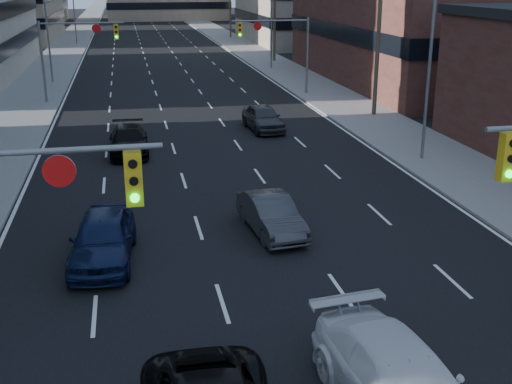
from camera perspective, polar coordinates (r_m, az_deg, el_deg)
The scene contains 17 objects.
road_surface at distance 134.75m, azimuth -9.99°, elevation 14.48°, with size 18.00×300.00×0.02m, color black.
sidewalk_left at distance 134.88m, azimuth -15.03°, elevation 14.18°, with size 5.00×300.00×0.15m, color slate.
sidewalk_right at distance 135.58m, azimuth -4.97°, elevation 14.74°, with size 5.00×300.00×0.15m, color slate.
storefront_right_mid at distance 61.39m, azimuth 16.33°, elevation 13.68°, with size 20.00×30.00×9.00m, color #472119.
signal_far_left at distance 49.73m, azimuth -15.89°, elevation 12.51°, with size 6.09×0.33×6.00m.
signal_far_right at distance 50.99m, azimuth 2.04°, elevation 13.31°, with size 6.09×0.33×6.00m.
utility_pole_block at distance 43.68m, azimuth 10.86°, elevation 14.07°, with size 2.20×0.28×11.00m.
utility_pole_midblock at distance 72.33m, azimuth 1.67°, elevation 16.03°, with size 2.20×0.28×11.00m.
streetlight_left_mid at distance 59.84m, azimuth -17.93°, elevation 13.96°, with size 2.03×0.22×9.00m.
streetlight_left_far at distance 94.67m, azimuth -15.80°, elevation 15.53°, with size 2.03×0.22×9.00m.
streetlight_right_near at distance 32.99m, azimuth 14.94°, elevation 11.16°, with size 2.03×0.22×9.00m.
streetlight_right_far at distance 66.11m, azimuth 1.25°, elevation 15.17°, with size 2.03×0.22×9.00m.
white_van at distance 14.44m, azimuth 12.66°, elevation -16.29°, with size 2.26×5.57×1.62m, color silver.
sedan_blue at distance 21.66m, azimuth -13.47°, elevation -4.01°, with size 1.95×4.85×1.65m, color #0E1839.
sedan_grey_center at distance 23.49m, azimuth 1.36°, elevation -2.02°, with size 1.48×4.23×1.39m, color #353537.
sedan_black_far at distance 34.81m, azimuth -11.24°, elevation 4.51°, with size 2.00×4.92×1.43m, color black.
sedan_grey_right at distance 39.50m, azimuth 0.63°, elevation 6.61°, with size 1.84×4.57×1.56m, color #333335.
Camera 1 is at (-4.13, -4.39, 8.95)m, focal length 45.00 mm.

